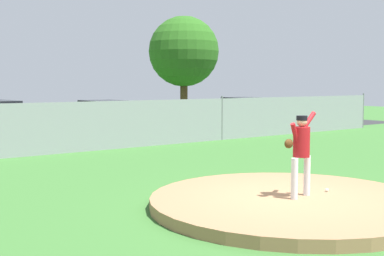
% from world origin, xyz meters
% --- Properties ---
extents(ground_plane, '(80.00, 80.00, 0.00)m').
position_xyz_m(ground_plane, '(0.00, 6.00, 0.00)').
color(ground_plane, '#386B2D').
extents(asphalt_strip, '(44.00, 7.00, 0.01)m').
position_xyz_m(asphalt_strip, '(0.00, 14.50, 0.00)').
color(asphalt_strip, '#2B2B2D').
rests_on(asphalt_strip, ground_plane).
extents(pitchers_mound, '(5.45, 5.45, 0.21)m').
position_xyz_m(pitchers_mound, '(0.00, 0.00, 0.11)').
color(pitchers_mound, '#99704C').
rests_on(pitchers_mound, ground_plane).
extents(pitcher_youth, '(0.82, 0.32, 1.65)m').
position_xyz_m(pitcher_youth, '(0.15, -0.12, 1.19)').
color(pitcher_youth, silver).
rests_on(pitcher_youth, pitchers_mound).
extents(baseball, '(0.07, 0.07, 0.07)m').
position_xyz_m(baseball, '(0.97, -0.11, 0.25)').
color(baseball, white).
rests_on(baseball, pitchers_mound).
extents(chainlink_fence, '(33.22, 0.07, 1.87)m').
position_xyz_m(chainlink_fence, '(0.00, 10.00, 0.89)').
color(chainlink_fence, gray).
rests_on(chainlink_fence, ground_plane).
extents(parked_car_teal, '(1.93, 4.51, 1.61)m').
position_xyz_m(parked_car_teal, '(3.64, 14.89, 0.77)').
color(parked_car_teal, '#146066').
rests_on(parked_car_teal, ground_plane).
extents(parked_car_white, '(1.95, 4.19, 1.63)m').
position_xyz_m(parked_car_white, '(11.85, 14.22, 0.77)').
color(parked_car_white, silver).
rests_on(parked_car_white, ground_plane).
extents(traffic_cone_orange, '(0.40, 0.40, 0.55)m').
position_xyz_m(traffic_cone_orange, '(10.26, 11.76, 0.26)').
color(traffic_cone_orange, orange).
rests_on(traffic_cone_orange, asphalt_strip).
extents(tree_slender_far, '(4.83, 4.83, 7.01)m').
position_xyz_m(tree_slender_far, '(13.34, 22.15, 4.57)').
color(tree_slender_far, '#4C331E').
rests_on(tree_slender_far, ground_plane).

